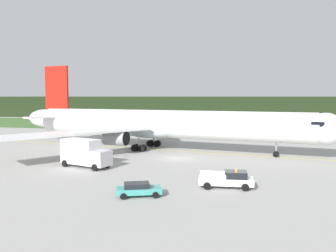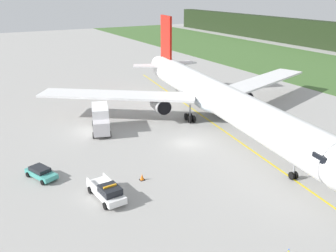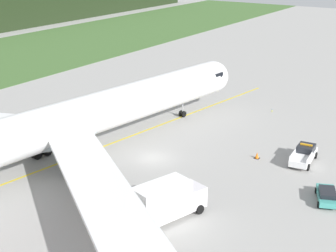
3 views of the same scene
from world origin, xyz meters
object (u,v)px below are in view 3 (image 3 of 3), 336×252
(ops_pickup_truck, at_px, (304,155))
(catering_truck, at_px, (167,200))
(apron_cone, at_px, (257,155))
(airliner, at_px, (73,121))
(staff_car, at_px, (327,195))

(ops_pickup_truck, height_order, catering_truck, catering_truck)
(ops_pickup_truck, relative_size, apron_cone, 7.72)
(airliner, height_order, catering_truck, airliner)
(staff_car, relative_size, apron_cone, 6.14)
(staff_car, height_order, apron_cone, staff_car)
(airliner, xyz_separation_m, catering_truck, (-5.95, -16.93, -2.59))
(airliner, xyz_separation_m, staff_car, (5.34, -28.18, -3.85))
(airliner, relative_size, apron_cone, 79.01)
(staff_car, xyz_separation_m, apron_cone, (6.08, 9.98, -0.34))
(ops_pickup_truck, bearing_deg, catering_truck, 162.26)
(staff_car, bearing_deg, ops_pickup_truck, 31.97)
(catering_truck, relative_size, staff_car, 1.66)
(airliner, xyz_separation_m, apron_cone, (11.42, -18.20, -4.19))
(airliner, bearing_deg, catering_truck, -109.37)
(catering_truck, height_order, staff_car, catering_truck)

